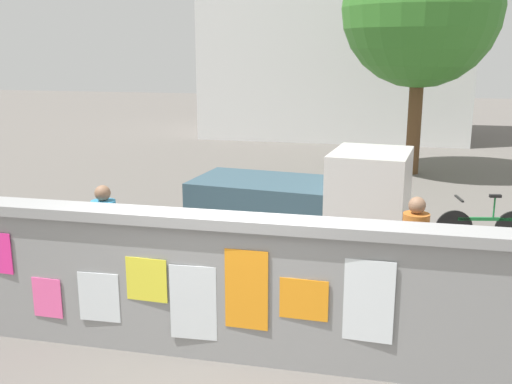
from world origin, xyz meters
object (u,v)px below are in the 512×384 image
Objects in this scene: bicycle_near at (484,227)px; person_bystander at (105,229)px; tree_roadside at (422,8)px; motorcycle at (79,233)px; person_walking at (414,244)px; auto_rickshaw_truck at (310,203)px.

person_bystander is (-5.55, -3.43, 0.62)m from bicycle_near.
tree_roadside is (4.50, 9.65, 3.48)m from person_bystander.
bicycle_near is at bearing 18.27° from motorcycle.
person_walking is 0.25× the size of tree_roadside.
bicycle_near is at bearing 66.97° from person_walking.
auto_rickshaw_truck is 8.35m from tree_roadside.
auto_rickshaw_truck reaches higher than motorcycle.
tree_roadside is at bearing 75.20° from auto_rickshaw_truck.
bicycle_near is at bearing 31.70° from person_bystander.
tree_roadside is (0.29, 9.37, 3.48)m from person_walking.
auto_rickshaw_truck is at bearing -104.80° from tree_roadside.
motorcycle is 1.17× the size of person_bystander.
auto_rickshaw_truck reaches higher than person_walking.
person_bystander is 11.21m from tree_roadside.
auto_rickshaw_truck is 3.88m from motorcycle.
bicycle_near is 0.26× the size of tree_roadside.
bicycle_near is at bearing -80.47° from tree_roadside.
person_bystander is (-2.57, -2.36, 0.09)m from auto_rickshaw_truck.
person_walking and person_bystander have the same top height.
auto_rickshaw_truck is 2.32× the size of person_walking.
person_walking is 4.22m from person_bystander.
auto_rickshaw_truck is 2.64m from person_walking.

